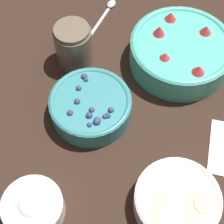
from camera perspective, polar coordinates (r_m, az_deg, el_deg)
The scene contains 7 objects.
ground_plane at distance 0.85m, azimuth 3.23°, elevation 0.08°, with size 4.00×4.00×0.00m, color black.
bowl_strawberries at distance 0.91m, azimuth 10.42°, elevation 9.22°, with size 0.24×0.24×0.09m.
bowl_blueberries at distance 0.82m, azimuth -3.28°, elevation 0.98°, with size 0.18×0.18×0.06m.
bowl_bananas at distance 0.74m, azimuth 9.90°, elevation -13.20°, with size 0.16×0.16×0.05m.
bowl_cream at distance 0.74m, azimuth -11.95°, elevation -13.99°, with size 0.12×0.12×0.06m.
jar_chocolate at distance 0.90m, azimuth -5.86°, elevation 9.87°, with size 0.09×0.09×0.11m.
spoon at distance 1.04m, azimuth -0.74°, elevation 15.26°, with size 0.13×0.07×0.01m.
Camera 1 is at (-0.44, 0.02, 0.72)m, focal length 60.00 mm.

